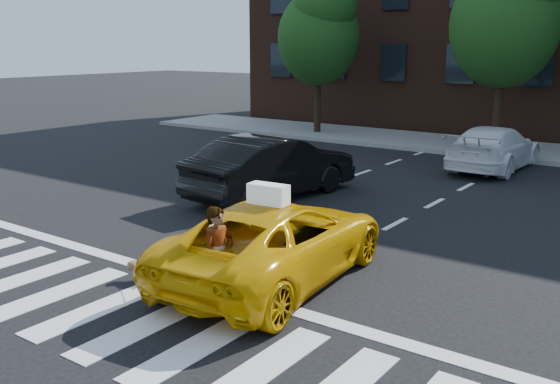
% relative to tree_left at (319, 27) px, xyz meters
% --- Properties ---
extents(ground, '(120.00, 120.00, 0.00)m').
position_rel_tree_left_xyz_m(ground, '(6.97, -17.00, -4.44)').
color(ground, black).
rests_on(ground, ground).
extents(crosswalk, '(13.00, 2.40, 0.01)m').
position_rel_tree_left_xyz_m(crosswalk, '(6.97, -17.00, -4.43)').
color(crosswalk, silver).
rests_on(crosswalk, ground).
extents(stop_line, '(12.00, 0.30, 0.01)m').
position_rel_tree_left_xyz_m(stop_line, '(6.97, -15.40, -4.43)').
color(stop_line, silver).
rests_on(stop_line, ground).
extents(sidewalk_far, '(30.00, 4.00, 0.15)m').
position_rel_tree_left_xyz_m(sidewalk_far, '(6.97, 0.50, -4.37)').
color(sidewalk_far, slate).
rests_on(sidewalk_far, ground).
extents(tree_left, '(3.39, 3.38, 6.50)m').
position_rel_tree_left_xyz_m(tree_left, '(0.00, 0.00, 0.00)').
color(tree_left, black).
rests_on(tree_left, ground).
extents(tree_mid, '(3.69, 3.69, 7.10)m').
position_rel_tree_left_xyz_m(tree_mid, '(7.50, -0.00, 0.41)').
color(tree_mid, black).
rests_on(tree_mid, ground).
extents(taxi, '(2.62, 4.95, 1.33)m').
position_rel_tree_left_xyz_m(taxi, '(8.37, -14.50, -3.78)').
color(taxi, '#E3A504').
rests_on(taxi, ground).
extents(black_sedan, '(2.26, 4.96, 1.58)m').
position_rel_tree_left_xyz_m(black_sedan, '(4.97, -10.00, -3.65)').
color(black_sedan, black).
rests_on(black_sedan, ground).
extents(white_suv, '(1.90, 4.62, 1.34)m').
position_rel_tree_left_xyz_m(white_suv, '(8.37, -3.06, -3.77)').
color(white_suv, white).
rests_on(white_suv, ground).
extents(woman, '(0.41, 0.58, 1.53)m').
position_rel_tree_left_xyz_m(woman, '(8.35, -15.90, -3.67)').
color(woman, '#999999').
rests_on(woman, ground).
extents(dog, '(0.59, 0.26, 0.33)m').
position_rel_tree_left_xyz_m(dog, '(6.64, -15.90, -4.25)').
color(dog, '#8B6147').
rests_on(dog, ground).
extents(taxi_sign, '(0.67, 0.34, 0.32)m').
position_rel_tree_left_xyz_m(taxi_sign, '(8.37, -14.70, -2.95)').
color(taxi_sign, white).
rests_on(taxi_sign, taxi).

